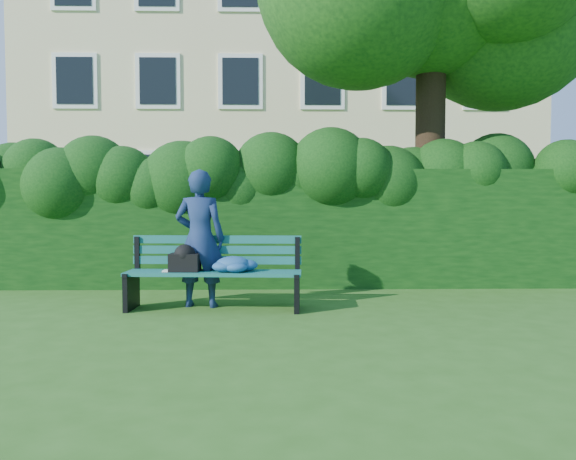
{
  "coord_description": "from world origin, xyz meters",
  "views": [
    {
      "loc": [
        -0.15,
        -6.62,
        1.33
      ],
      "look_at": [
        0.0,
        0.6,
        0.95
      ],
      "focal_mm": 35.0,
      "sensor_mm": 36.0,
      "label": 1
    }
  ],
  "objects": [
    {
      "name": "apartment_building",
      "position": [
        -0.0,
        13.99,
        6.0
      ],
      "size": [
        16.0,
        8.08,
        12.0
      ],
      "color": "beige",
      "rests_on": "ground"
    },
    {
      "name": "ground",
      "position": [
        0.0,
        0.0,
        0.0
      ],
      "size": [
        80.0,
        80.0,
        0.0
      ],
      "primitive_type": "plane",
      "color": "#2C5A1A",
      "rests_on": "ground"
    },
    {
      "name": "park_bench",
      "position": [
        -0.9,
        0.22,
        0.5
      ],
      "size": [
        2.15,
        0.67,
        0.89
      ],
      "rotation": [
        0.0,
        0.0,
        -0.06
      ],
      "color": "#115553",
      "rests_on": "ground"
    },
    {
      "name": "man_reading",
      "position": [
        -1.1,
        0.38,
        0.86
      ],
      "size": [
        0.67,
        0.48,
        1.71
      ],
      "primitive_type": "imported",
      "rotation": [
        0.0,
        0.0,
        3.02
      ],
      "color": "navy",
      "rests_on": "ground"
    },
    {
      "name": "hedge",
      "position": [
        0.0,
        2.2,
        0.9
      ],
      "size": [
        10.0,
        1.0,
        1.8
      ],
      "color": "black",
      "rests_on": "ground"
    }
  ]
}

